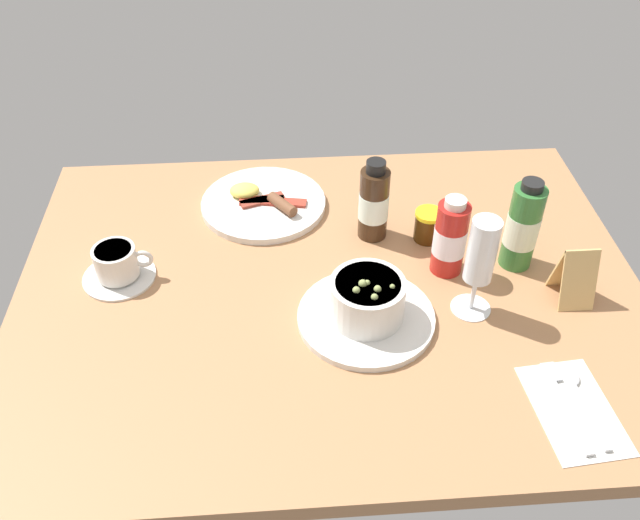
{
  "coord_description": "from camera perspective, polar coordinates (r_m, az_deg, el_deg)",
  "views": [
    {
      "loc": [
        -7.99,
        -87.77,
        81.81
      ],
      "look_at": [
        -1.67,
        0.05,
        5.96
      ],
      "focal_mm": 38.3,
      "sensor_mm": 36.0,
      "label": 1
    }
  ],
  "objects": [
    {
      "name": "coffee_cup",
      "position": [
        1.25,
        -16.59,
        -0.4
      ],
      "size": [
        13.01,
        12.89,
        6.49
      ],
      "color": "silver",
      "rests_on": "ground_plane"
    },
    {
      "name": "jam_jar",
      "position": [
        1.3,
        9.01,
        2.88
      ],
      "size": [
        5.27,
        5.27,
        6.21
      ],
      "color": "#43280A",
      "rests_on": "ground_plane"
    },
    {
      "name": "menu_card",
      "position": [
        1.22,
        20.57,
        -1.12
      ],
      "size": [
        5.96,
        7.01,
        10.66
      ],
      "color": "tan",
      "rests_on": "ground_plane"
    },
    {
      "name": "wine_glass",
      "position": [
        1.11,
        13.3,
        0.32
      ],
      "size": [
        6.78,
        6.78,
        18.57
      ],
      "color": "white",
      "rests_on": "ground_plane"
    },
    {
      "name": "sauce_bottle_brown",
      "position": [
        1.27,
        4.51,
        4.77
      ],
      "size": [
        5.61,
        5.61,
        16.38
      ],
      "color": "#382314",
      "rests_on": "ground_plane"
    },
    {
      "name": "breakfast_plate",
      "position": [
        1.38,
        -4.78,
        4.79
      ],
      "size": [
        25.0,
        25.0,
        3.7
      ],
      "color": "silver",
      "rests_on": "ground_plane"
    },
    {
      "name": "ground_plane",
      "position": [
        1.21,
        0.79,
        -2.65
      ],
      "size": [
        110.0,
        84.0,
        3.0
      ],
      "primitive_type": "cube",
      "color": "#A8754C"
    },
    {
      "name": "porridge_bowl",
      "position": [
        1.12,
        3.93,
        -3.69
      ],
      "size": [
        22.9,
        22.9,
        9.18
      ],
      "color": "silver",
      "rests_on": "ground_plane"
    },
    {
      "name": "cutlery_setting",
      "position": [
        1.09,
        20.39,
        -11.38
      ],
      "size": [
        12.8,
        18.75,
        0.9
      ],
      "color": "silver",
      "rests_on": "ground_plane"
    },
    {
      "name": "sauce_bottle_green",
      "position": [
        1.25,
        16.56,
        2.67
      ],
      "size": [
        5.87,
        5.87,
        17.73
      ],
      "color": "#337233",
      "rests_on": "ground_plane"
    },
    {
      "name": "sauce_bottle_red",
      "position": [
        1.21,
        10.81,
        1.82
      ],
      "size": [
        5.82,
        5.82,
        15.39
      ],
      "color": "#B21E19",
      "rests_on": "ground_plane"
    }
  ]
}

